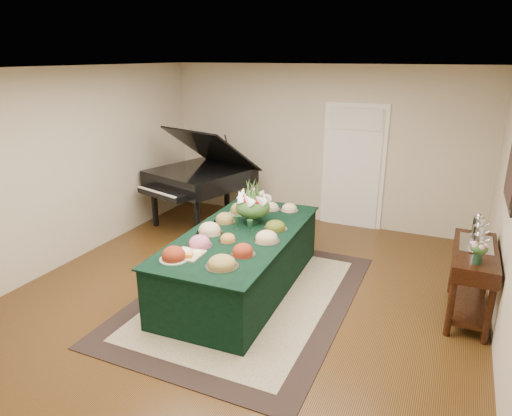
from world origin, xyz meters
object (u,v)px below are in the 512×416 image
at_px(floral_centerpiece, 253,203).
at_px(grand_piano, 200,177).
at_px(buffet_table, 241,261).
at_px(mahogany_sideboard, 474,265).

bearing_deg(floral_centerpiece, grand_piano, 139.08).
xyz_separation_m(buffet_table, floral_centerpiece, (-0.01, 0.39, 0.65)).
relative_size(buffet_table, mahogany_sideboard, 2.28).
relative_size(floral_centerpiece, grand_piano, 0.24).
distance_m(floral_centerpiece, mahogany_sideboard, 2.67).
relative_size(grand_piano, mahogany_sideboard, 1.63).
distance_m(buffet_table, grand_piano, 2.50).
bearing_deg(buffet_table, mahogany_sideboard, 9.91).
bearing_deg(mahogany_sideboard, grand_piano, 162.49).
height_order(floral_centerpiece, mahogany_sideboard, floral_centerpiece).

